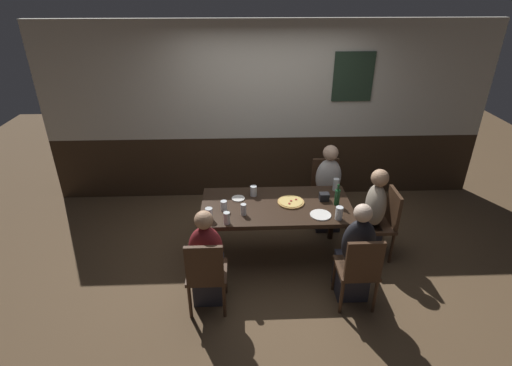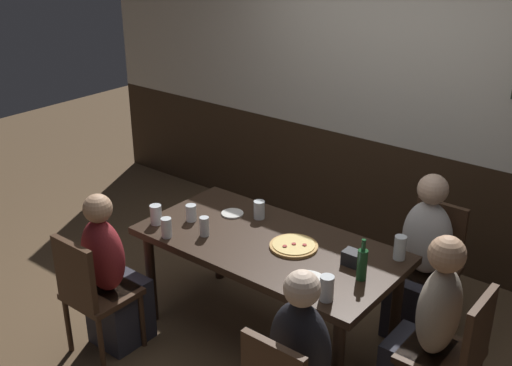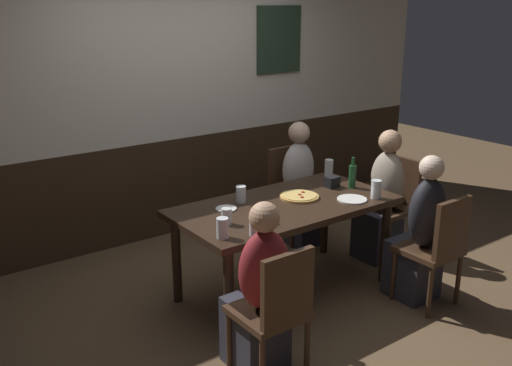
{
  "view_description": "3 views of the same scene",
  "coord_description": "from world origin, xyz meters",
  "px_view_note": "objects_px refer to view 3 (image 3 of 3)",
  "views": [
    {
      "loc": [
        -0.39,
        -3.88,
        3.04
      ],
      "look_at": [
        -0.23,
        0.1,
        0.98
      ],
      "focal_mm": 27.53,
      "sensor_mm": 36.0,
      "label": 1
    },
    {
      "loc": [
        2.14,
        -2.82,
        2.69
      ],
      "look_at": [
        -0.14,
        0.05,
        1.1
      ],
      "focal_mm": 43.69,
      "sensor_mm": 36.0,
      "label": 2
    },
    {
      "loc": [
        -2.6,
        -3.16,
        2.19
      ],
      "look_at": [
        -0.2,
        0.1,
        0.91
      ],
      "focal_mm": 39.82,
      "sensor_mm": 36.0,
      "label": 3
    }
  ],
  "objects_px": {
    "pizza": "(299,196)",
    "person_left_near": "(259,301)",
    "chair_right_far": "(290,188)",
    "beer_bottle_green": "(352,176)",
    "pint_glass_stout": "(261,214)",
    "plate_white_small": "(226,209)",
    "person_right_far": "(301,192)",
    "beer_glass_tall": "(329,169)",
    "beer_glass_half": "(227,217)",
    "pint_glass_amber": "(254,227)",
    "highball_clear": "(376,190)",
    "chair_head_east": "(394,201)",
    "person_head_east": "(382,205)",
    "plate_white_large": "(352,199)",
    "chair_left_near": "(276,307)",
    "chair_right_near": "(438,245)",
    "pint_glass_pale": "(241,195)",
    "tumbler_short": "(223,229)",
    "person_right_near": "(419,240)",
    "dining_table": "(285,213)",
    "condiment_caddy": "(332,182)"
  },
  "relations": [
    {
      "from": "chair_right_far",
      "to": "beer_bottle_green",
      "type": "xyz_separation_m",
      "value": [
        -0.07,
        -0.88,
        0.35
      ]
    },
    {
      "from": "pizza",
      "to": "person_left_near",
      "type": "bearing_deg",
      "value": -142.11
    },
    {
      "from": "chair_right_near",
      "to": "pint_glass_pale",
      "type": "xyz_separation_m",
      "value": [
        -1.01,
        1.08,
        0.3
      ]
    },
    {
      "from": "plate_white_large",
      "to": "chair_right_far",
      "type": "bearing_deg",
      "value": 75.12
    },
    {
      "from": "person_right_near",
      "to": "person_left_near",
      "type": "bearing_deg",
      "value": 179.95
    },
    {
      "from": "beer_glass_half",
      "to": "person_left_near",
      "type": "bearing_deg",
      "value": -105.08
    },
    {
      "from": "pizza",
      "to": "pint_glass_stout",
      "type": "bearing_deg",
      "value": -157.14
    },
    {
      "from": "condiment_caddy",
      "to": "person_head_east",
      "type": "bearing_deg",
      "value": -8.68
    },
    {
      "from": "plate_white_small",
      "to": "person_right_far",
      "type": "bearing_deg",
      "value": 24.21
    },
    {
      "from": "chair_right_far",
      "to": "chair_head_east",
      "type": "bearing_deg",
      "value": -58.66
    },
    {
      "from": "dining_table",
      "to": "condiment_caddy",
      "type": "distance_m",
      "value": 0.59
    },
    {
      "from": "plate_white_large",
      "to": "chair_head_east",
      "type": "bearing_deg",
      "value": 17.07
    },
    {
      "from": "pint_glass_stout",
      "to": "condiment_caddy",
      "type": "bearing_deg",
      "value": 16.52
    },
    {
      "from": "chair_right_near",
      "to": "chair_left_near",
      "type": "bearing_deg",
      "value": 180.0
    },
    {
      "from": "person_right_near",
      "to": "tumbler_short",
      "type": "height_order",
      "value": "person_right_near"
    },
    {
      "from": "beer_bottle_green",
      "to": "beer_glass_tall",
      "type": "bearing_deg",
      "value": 79.42
    },
    {
      "from": "chair_right_near",
      "to": "tumbler_short",
      "type": "relative_size",
      "value": 6.43
    },
    {
      "from": "chair_right_far",
      "to": "person_right_near",
      "type": "height_order",
      "value": "person_right_near"
    },
    {
      "from": "beer_glass_tall",
      "to": "pint_glass_amber",
      "type": "height_order",
      "value": "beer_glass_tall"
    },
    {
      "from": "tumbler_short",
      "to": "pint_glass_pale",
      "type": "bearing_deg",
      "value": 45.37
    },
    {
      "from": "beer_glass_tall",
      "to": "highball_clear",
      "type": "xyz_separation_m",
      "value": [
        -0.11,
        -0.65,
        -0.0
      ]
    },
    {
      "from": "chair_right_far",
      "to": "beer_bottle_green",
      "type": "distance_m",
      "value": 0.95
    },
    {
      "from": "chair_head_east",
      "to": "pint_glass_amber",
      "type": "height_order",
      "value": "chair_head_east"
    },
    {
      "from": "person_left_near",
      "to": "tumbler_short",
      "type": "distance_m",
      "value": 0.53
    },
    {
      "from": "person_left_near",
      "to": "highball_clear",
      "type": "bearing_deg",
      "value": 14.44
    },
    {
      "from": "chair_right_far",
      "to": "pizza",
      "type": "height_order",
      "value": "chair_right_far"
    },
    {
      "from": "person_right_far",
      "to": "pint_glass_amber",
      "type": "xyz_separation_m",
      "value": [
        -1.32,
        -1.06,
        0.3
      ]
    },
    {
      "from": "person_left_near",
      "to": "pint_glass_stout",
      "type": "xyz_separation_m",
      "value": [
        0.38,
        0.49,
        0.33
      ]
    },
    {
      "from": "beer_glass_tall",
      "to": "beer_glass_half",
      "type": "bearing_deg",
      "value": -162.84
    },
    {
      "from": "person_left_near",
      "to": "beer_bottle_green",
      "type": "distance_m",
      "value": 1.64
    },
    {
      "from": "tumbler_short",
      "to": "highball_clear",
      "type": "xyz_separation_m",
      "value": [
        1.4,
        -0.05,
        0.01
      ]
    },
    {
      "from": "chair_head_east",
      "to": "plate_white_large",
      "type": "bearing_deg",
      "value": -162.93
    },
    {
      "from": "chair_left_near",
      "to": "person_head_east",
      "type": "height_order",
      "value": "person_head_east"
    },
    {
      "from": "person_left_near",
      "to": "person_right_far",
      "type": "relative_size",
      "value": 0.96
    },
    {
      "from": "dining_table",
      "to": "pizza",
      "type": "height_order",
      "value": "pizza"
    },
    {
      "from": "person_right_far",
      "to": "pint_glass_pale",
      "type": "bearing_deg",
      "value": -155.26
    },
    {
      "from": "chair_left_near",
      "to": "chair_head_east",
      "type": "xyz_separation_m",
      "value": [
        2.04,
        0.85,
        0.0
      ]
    },
    {
      "from": "plate_white_small",
      "to": "beer_bottle_green",
      "type": "bearing_deg",
      "value": -8.92
    },
    {
      "from": "chair_right_near",
      "to": "person_head_east",
      "type": "distance_m",
      "value": 0.92
    },
    {
      "from": "person_head_east",
      "to": "plate_white_large",
      "type": "relative_size",
      "value": 5.01
    },
    {
      "from": "person_left_near",
      "to": "person_right_far",
      "type": "distance_m",
      "value": 2.05
    },
    {
      "from": "chair_right_near",
      "to": "plate_white_small",
      "type": "xyz_separation_m",
      "value": [
        -1.2,
        1.01,
        0.25
      ]
    },
    {
      "from": "chair_right_far",
      "to": "person_head_east",
      "type": "bearing_deg",
      "value": -67.25
    },
    {
      "from": "chair_head_east",
      "to": "person_head_east",
      "type": "distance_m",
      "value": 0.16
    },
    {
      "from": "chair_right_near",
      "to": "plate_white_large",
      "type": "height_order",
      "value": "chair_right_near"
    },
    {
      "from": "chair_left_near",
      "to": "beer_bottle_green",
      "type": "bearing_deg",
      "value": 29.7
    },
    {
      "from": "plate_white_large",
      "to": "plate_white_small",
      "type": "xyz_separation_m",
      "value": [
        -0.9,
        0.4,
        0.0
      ]
    },
    {
      "from": "tumbler_short",
      "to": "pint_glass_amber",
      "type": "relative_size",
      "value": 1.02
    },
    {
      "from": "pizza",
      "to": "tumbler_short",
      "type": "bearing_deg",
      "value": -161.21
    },
    {
      "from": "pint_glass_stout",
      "to": "pint_glass_amber",
      "type": "bearing_deg",
      "value": -136.7
    }
  ]
}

